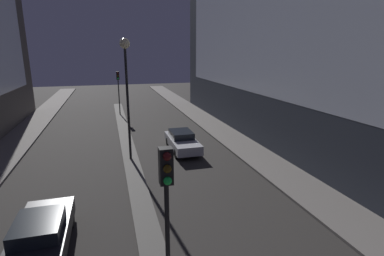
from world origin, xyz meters
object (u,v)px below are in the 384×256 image
at_px(traffic_light_mid, 118,83).
at_px(car_left_lane, 41,234).
at_px(street_lamp, 126,70).
at_px(traffic_light_near, 167,199).
at_px(car_right_lane, 182,141).

distance_m(traffic_light_mid, car_left_lane, 24.47).
bearing_deg(street_lamp, traffic_light_mid, 90.00).
bearing_deg(car_left_lane, traffic_light_near, -47.17).
relative_size(traffic_light_near, car_left_lane, 1.08).
xyz_separation_m(traffic_light_near, traffic_light_mid, (0.00, 28.13, 0.00)).
relative_size(car_left_lane, car_right_lane, 0.96).
bearing_deg(car_left_lane, car_right_lane, 52.21).
distance_m(traffic_light_near, traffic_light_mid, 28.13).
relative_size(traffic_light_mid, street_lamp, 0.62).
height_order(traffic_light_mid, car_right_lane, traffic_light_mid).
bearing_deg(car_left_lane, street_lamp, 66.41).
bearing_deg(street_lamp, car_left_lane, -113.59).
distance_m(car_left_lane, car_right_lane, 12.55).
height_order(traffic_light_near, car_left_lane, traffic_light_near).
bearing_deg(traffic_light_mid, car_right_lane, -74.71).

